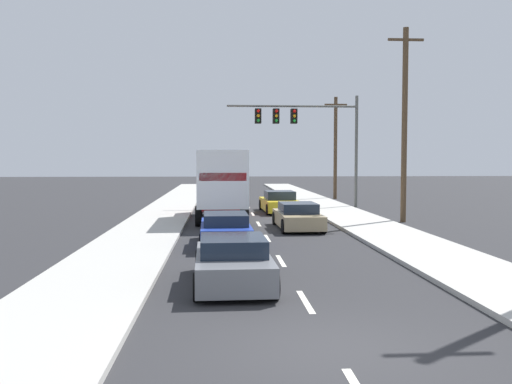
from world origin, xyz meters
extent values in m
plane|color=#2B2B2D|center=(0.00, 25.00, 0.00)|extent=(140.00, 140.00, 0.00)
cube|color=#B2AFA8|center=(5.10, 20.00, 0.07)|extent=(3.09, 80.00, 0.14)
cube|color=#B2AFA8|center=(-5.10, 20.00, 0.07)|extent=(3.09, 80.00, 0.14)
cube|color=silver|center=(0.00, 3.12, 0.00)|extent=(0.14, 2.00, 0.01)
cube|color=silver|center=(0.00, 8.12, 0.00)|extent=(0.14, 2.00, 0.01)
cube|color=silver|center=(0.00, 13.12, 0.00)|extent=(0.14, 2.00, 0.01)
cube|color=silver|center=(0.00, 18.12, 0.00)|extent=(0.14, 2.00, 0.01)
cube|color=silver|center=(0.00, 23.12, 0.00)|extent=(0.14, 2.00, 0.01)
cube|color=silver|center=(0.00, 28.12, 0.00)|extent=(0.14, 2.00, 0.01)
cube|color=silver|center=(0.00, 33.12, 0.00)|extent=(0.14, 2.00, 0.01)
cube|color=silver|center=(0.00, 38.12, 0.00)|extent=(0.14, 2.00, 0.01)
cube|color=silver|center=(0.00, 43.12, 0.00)|extent=(0.14, 2.00, 0.01)
cube|color=silver|center=(0.00, 48.12, 0.00)|extent=(0.14, 2.00, 0.01)
cube|color=white|center=(-1.83, 18.60, 2.27)|extent=(2.47, 6.18, 2.63)
cube|color=red|center=(-1.76, 15.55, 2.40)|extent=(2.10, 0.09, 0.36)
cube|color=red|center=(-1.92, 22.56, 1.36)|extent=(2.28, 1.87, 2.13)
cylinder|color=black|center=(-3.04, 22.54, 0.48)|extent=(0.32, 0.97, 0.96)
cylinder|color=black|center=(-0.81, 22.59, 0.48)|extent=(0.32, 0.97, 0.96)
cylinder|color=black|center=(-2.92, 17.35, 0.48)|extent=(0.32, 0.97, 0.96)
cylinder|color=black|center=(-0.69, 17.40, 0.48)|extent=(0.32, 0.97, 0.96)
cube|color=#1E389E|center=(-1.70, 11.46, 0.47)|extent=(1.87, 4.38, 0.66)
cube|color=#192333|center=(-1.69, 11.15, 1.01)|extent=(1.61, 2.21, 0.41)
cylinder|color=black|center=(-2.56, 13.07, 0.32)|extent=(0.23, 0.64, 0.64)
cylinder|color=black|center=(-0.90, 13.10, 0.32)|extent=(0.23, 0.64, 0.64)
cylinder|color=black|center=(-2.50, 9.82, 0.32)|extent=(0.23, 0.64, 0.64)
cylinder|color=black|center=(-0.84, 9.85, 0.32)|extent=(0.23, 0.64, 0.64)
cube|color=slate|center=(-1.57, 4.89, 0.47)|extent=(1.93, 4.23, 0.66)
cube|color=#192333|center=(-1.57, 4.82, 1.02)|extent=(1.66, 2.06, 0.43)
cylinder|color=black|center=(-2.46, 6.41, 0.32)|extent=(0.24, 0.65, 0.64)
cylinder|color=black|center=(-0.76, 6.45, 0.32)|extent=(0.24, 0.65, 0.64)
cylinder|color=black|center=(-2.39, 3.32, 0.32)|extent=(0.24, 0.65, 0.64)
cylinder|color=black|center=(-0.68, 3.37, 0.32)|extent=(0.24, 0.65, 0.64)
cube|color=yellow|center=(1.65, 24.12, 0.46)|extent=(2.07, 4.72, 0.65)
cube|color=#192333|center=(1.66, 23.88, 1.04)|extent=(1.73, 2.03, 0.51)
cylinder|color=black|center=(0.69, 25.86, 0.32)|extent=(0.25, 0.65, 0.64)
cylinder|color=black|center=(2.46, 25.93, 0.32)|extent=(0.25, 0.65, 0.64)
cylinder|color=black|center=(0.84, 22.32, 0.32)|extent=(0.25, 0.65, 0.64)
cylinder|color=black|center=(2.60, 22.39, 0.32)|extent=(0.25, 0.65, 0.64)
cube|color=tan|center=(1.65, 16.08, 0.45)|extent=(1.89, 4.45, 0.61)
cube|color=#192333|center=(1.65, 16.00, 0.97)|extent=(1.63, 2.11, 0.45)
cylinder|color=black|center=(0.77, 17.72, 0.32)|extent=(0.23, 0.64, 0.64)
cylinder|color=black|center=(2.46, 17.75, 0.32)|extent=(0.23, 0.64, 0.64)
cylinder|color=black|center=(0.84, 14.41, 0.32)|extent=(0.23, 0.64, 0.64)
cylinder|color=black|center=(2.52, 14.44, 0.32)|extent=(0.23, 0.64, 0.64)
cylinder|color=#595B56|center=(7.05, 27.07, 3.66)|extent=(0.20, 0.20, 7.33)
cylinder|color=#595B56|center=(2.81, 27.07, 6.62)|extent=(8.49, 0.14, 0.14)
cube|color=black|center=(2.92, 27.07, 5.97)|extent=(0.40, 0.56, 0.95)
sphere|color=red|center=(2.92, 26.76, 6.27)|extent=(0.20, 0.20, 0.20)
sphere|color=orange|center=(2.92, 26.76, 5.97)|extent=(0.20, 0.20, 0.20)
sphere|color=green|center=(2.92, 26.76, 5.67)|extent=(0.20, 0.20, 0.20)
cube|color=black|center=(1.75, 27.07, 5.97)|extent=(0.40, 0.56, 0.95)
sphere|color=red|center=(1.75, 26.76, 6.27)|extent=(0.20, 0.20, 0.20)
sphere|color=orange|center=(1.75, 26.76, 5.97)|extent=(0.20, 0.20, 0.20)
sphere|color=green|center=(1.75, 26.76, 5.67)|extent=(0.20, 0.20, 0.20)
cube|color=black|center=(0.58, 27.07, 5.97)|extent=(0.40, 0.56, 0.95)
sphere|color=red|center=(0.58, 26.76, 6.27)|extent=(0.20, 0.20, 0.20)
sphere|color=orange|center=(0.58, 26.76, 5.97)|extent=(0.20, 0.20, 0.20)
sphere|color=green|center=(0.58, 26.76, 5.67)|extent=(0.20, 0.20, 0.20)
cylinder|color=brown|center=(7.36, 18.47, 4.86)|extent=(0.28, 0.28, 9.71)
cube|color=brown|center=(7.36, 18.47, 9.11)|extent=(1.80, 0.12, 0.12)
cylinder|color=brown|center=(7.34, 35.06, 4.07)|extent=(0.28, 0.28, 8.14)
cube|color=brown|center=(7.34, 35.06, 7.54)|extent=(1.80, 0.12, 0.12)
camera|label=1|loc=(-1.89, -9.00, 3.16)|focal=39.04mm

